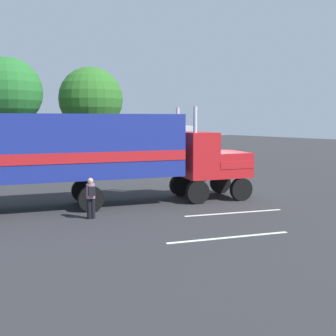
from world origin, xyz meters
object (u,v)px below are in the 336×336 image
at_px(person_bystander, 91,197).
at_px(semi_truck, 89,151).
at_px(tree_right, 8,92).
at_px(tree_center, 91,99).
at_px(parked_bus, 123,143).

bearing_deg(person_bystander, semi_truck, 65.99).
xyz_separation_m(semi_truck, tree_right, (1.82, 19.00, 3.64)).
height_order(semi_truck, tree_right, tree_right).
relative_size(semi_truck, person_bystander, 8.76).
height_order(semi_truck, person_bystander, semi_truck).
height_order(semi_truck, tree_center, tree_center).
bearing_deg(tree_right, tree_center, 9.84).
bearing_deg(parked_bus, person_bystander, -124.38).
distance_m(person_bystander, parked_bus, 16.12).
bearing_deg(parked_bus, tree_right, 128.28).
height_order(parked_bus, tree_right, tree_right).
relative_size(semi_truck, tree_center, 1.60).
height_order(person_bystander, tree_right, tree_right).
distance_m(person_bystander, tree_right, 22.04).
xyz_separation_m(person_bystander, parked_bus, (9.08, 13.27, 1.17)).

